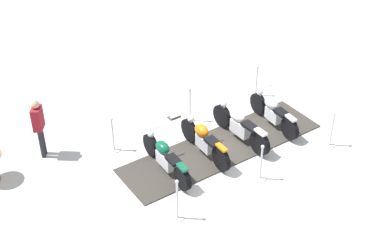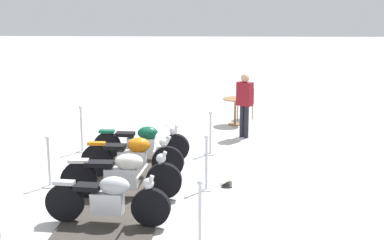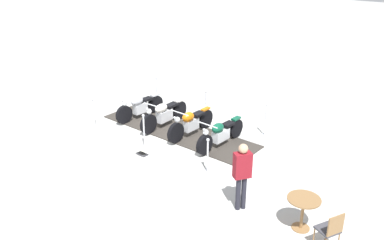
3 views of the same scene
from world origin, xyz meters
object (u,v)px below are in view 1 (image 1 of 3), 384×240
at_px(motorcycle_forest, 165,157).
at_px(stanchion_left_rear, 177,205).
at_px(stanchion_right_rear, 113,140).
at_px(stanchion_left_front, 331,134).
at_px(bystander_person, 39,123).
at_px(motorcycle_chrome, 273,112).
at_px(stanchion_left_mid, 261,168).
at_px(info_placard, 174,116).
at_px(stanchion_right_front, 256,86).
at_px(motorcycle_copper, 204,140).
at_px(stanchion_right_mid, 190,109).
at_px(motorcycle_cream, 240,125).

bearing_deg(motorcycle_forest, stanchion_left_rear, 158.89).
height_order(stanchion_right_rear, stanchion_left_front, stanchion_left_front).
bearing_deg(bystander_person, stanchion_left_rear, -33.65).
relative_size(motorcycle_chrome, stanchion_left_mid, 2.01).
xyz_separation_m(stanchion_right_rear, info_placard, (0.33, -2.16, -0.28)).
bearing_deg(stanchion_right_rear, stanchion_right_front, -91.91).
height_order(motorcycle_chrome, motorcycle_copper, motorcycle_copper).
relative_size(stanchion_left_front, bystander_person, 0.63).
relative_size(stanchion_right_mid, stanchion_left_front, 1.04).
xyz_separation_m(motorcycle_chrome, info_placard, (1.98, 2.00, -0.41)).
bearing_deg(bystander_person, motorcycle_chrome, 12.02).
xyz_separation_m(motorcycle_chrome, motorcycle_forest, (0.12, 3.55, -0.03)).
height_order(motorcycle_copper, stanchion_right_mid, stanchion_right_mid).
xyz_separation_m(motorcycle_chrome, motorcycle_copper, (0.08, 2.37, 0.01)).
bearing_deg(stanchion_left_mid, motorcycle_forest, 46.42).
distance_m(stanchion_left_mid, stanchion_right_front, 3.94).
distance_m(stanchion_right_rear, info_placard, 2.21).
bearing_deg(info_placard, stanchion_left_mid, -85.22).
height_order(motorcycle_copper, stanchion_left_mid, stanchion_left_mid).
bearing_deg(bystander_person, stanchion_left_front, 2.81).
xyz_separation_m(motorcycle_chrome, stanchion_left_front, (-1.60, -0.61, -0.11)).
height_order(info_placard, bystander_person, bystander_person).
xyz_separation_m(stanchion_left_mid, stanchion_right_front, (3.01, -2.54, 0.01)).
distance_m(motorcycle_cream, stanchion_left_front, 2.43).
xyz_separation_m(stanchion_left_rear, stanchion_right_mid, (3.01, -2.54, -0.01)).
distance_m(motorcycle_forest, stanchion_right_front, 4.48).
xyz_separation_m(motorcycle_forest, stanchion_right_mid, (1.45, -1.82, -0.04)).
bearing_deg(stanchion_left_rear, info_placard, -33.53).
height_order(motorcycle_copper, stanchion_left_front, stanchion_left_front).
height_order(motorcycle_chrome, bystander_person, bystander_person).
bearing_deg(stanchion_left_mid, stanchion_right_mid, -1.91).
xyz_separation_m(motorcycle_cream, bystander_person, (2.51, 4.57, 0.54)).
relative_size(motorcycle_copper, bystander_person, 1.26).
xyz_separation_m(stanchion_right_front, stanchion_left_front, (-3.09, 0.10, 0.02)).
relative_size(stanchion_left_rear, bystander_person, 0.67).
distance_m(motorcycle_cream, motorcycle_forest, 2.36).
relative_size(stanchion_right_mid, bystander_person, 0.65).
bearing_deg(motorcycle_cream, motorcycle_forest, 88.48).
bearing_deg(motorcycle_chrome, stanchion_right_rear, 74.58).
bearing_deg(stanchion_left_front, stanchion_right_rear, 55.77).
distance_m(motorcycle_copper, bystander_person, 4.23).
relative_size(stanchion_right_rear, info_placard, 2.91).
relative_size(motorcycle_forest, bystander_person, 1.29).
bearing_deg(motorcycle_copper, info_placard, -7.43).
relative_size(motorcycle_copper, stanchion_left_mid, 2.05).
bearing_deg(motorcycle_forest, info_placard, -35.80).
distance_m(stanchion_right_rear, stanchion_right_front, 4.89).
bearing_deg(motorcycle_chrome, bystander_person, 72.36).
bearing_deg(motorcycle_forest, motorcycle_chrome, -88.08).
bearing_deg(motorcycle_forest, stanchion_right_rear, 25.78).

